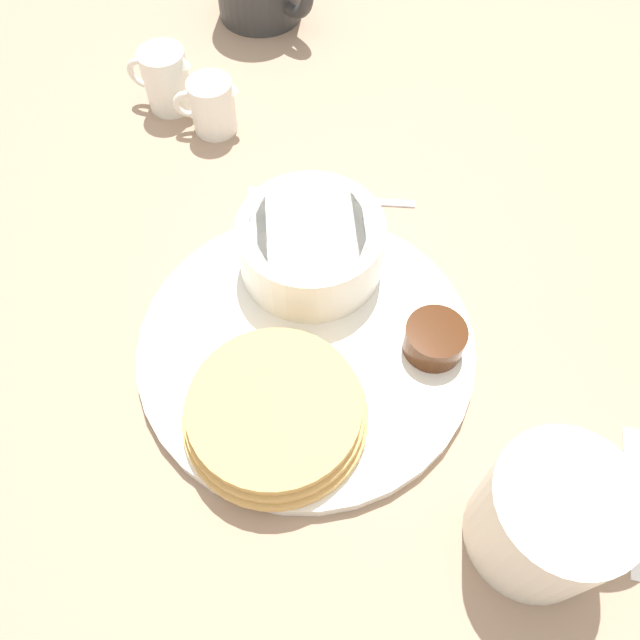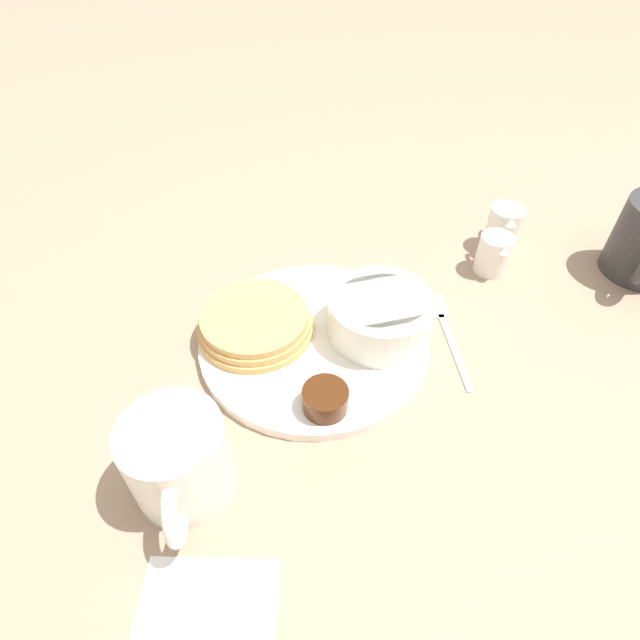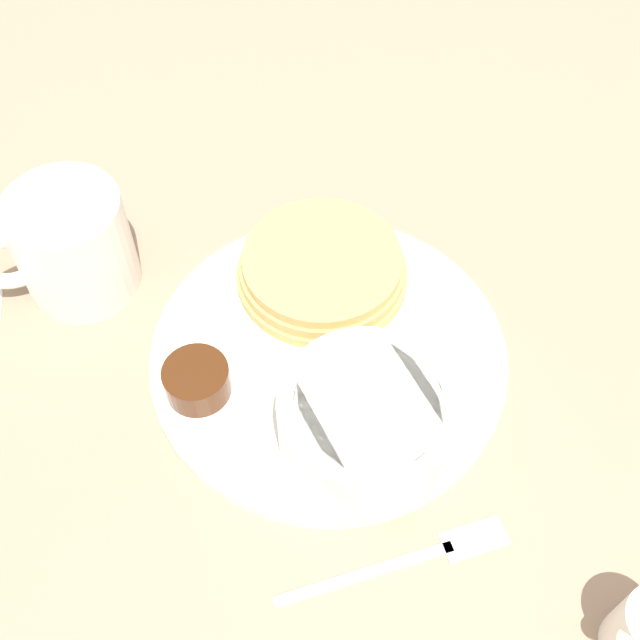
{
  "view_description": "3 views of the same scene",
  "coord_description": "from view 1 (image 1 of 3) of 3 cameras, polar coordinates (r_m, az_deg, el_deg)",
  "views": [
    {
      "loc": [
        -0.22,
        -0.08,
        0.43
      ],
      "look_at": [
        0.01,
        -0.01,
        0.03
      ],
      "focal_mm": 35.0,
      "sensor_mm": 36.0,
      "label": 1
    },
    {
      "loc": [
        0.06,
        -0.38,
        0.42
      ],
      "look_at": [
        0.01,
        -0.01,
        0.05
      ],
      "focal_mm": 28.0,
      "sensor_mm": 36.0,
      "label": 2
    },
    {
      "loc": [
        0.32,
        -0.03,
        0.5
      ],
      "look_at": [
        -0.0,
        -0.01,
        0.05
      ],
      "focal_mm": 45.0,
      "sensor_mm": 36.0,
      "label": 3
    }
  ],
  "objects": [
    {
      "name": "plate",
      "position": [
        0.49,
        -1.26,
        -2.35
      ],
      "size": [
        0.26,
        0.26,
        0.01
      ],
      "color": "white",
      "rests_on": "ground_plane"
    },
    {
      "name": "pancake_stack",
      "position": [
        0.44,
        -4.52,
        -8.26
      ],
      "size": [
        0.13,
        0.13,
        0.03
      ],
      "color": "tan",
      "rests_on": "plate"
    },
    {
      "name": "fork",
      "position": [
        0.58,
        -0.91,
        11.13
      ],
      "size": [
        0.05,
        0.15,
        0.0
      ],
      "color": "silver",
      "rests_on": "ground_plane"
    },
    {
      "name": "ground_plane",
      "position": [
        0.49,
        -1.25,
        -2.7
      ],
      "size": [
        4.0,
        4.0,
        0.0
      ],
      "primitive_type": "plane",
      "color": "#9E7F66"
    },
    {
      "name": "creamer_pitcher_near",
      "position": [
        0.64,
        -9.85,
        18.76
      ],
      "size": [
        0.04,
        0.06,
        0.05
      ],
      "color": "white",
      "rests_on": "ground_plane"
    },
    {
      "name": "syrup_cup",
      "position": [
        0.48,
        10.43,
        -1.71
      ],
      "size": [
        0.05,
        0.05,
        0.02
      ],
      "color": "#47230F",
      "rests_on": "plate"
    },
    {
      "name": "creamer_pitcher_far",
      "position": [
        0.68,
        -13.92,
        20.62
      ],
      "size": [
        0.05,
        0.07,
        0.06
      ],
      "color": "white",
      "rests_on": "ground_plane"
    },
    {
      "name": "butter_ramekin",
      "position": [
        0.52,
        1.01,
        8.12
      ],
      "size": [
        0.04,
        0.04,
        0.04
      ],
      "color": "white",
      "rests_on": "plate"
    },
    {
      "name": "coffee_mug",
      "position": [
        0.42,
        20.47,
        -16.61
      ],
      "size": [
        0.09,
        0.12,
        0.09
      ],
      "color": "silver",
      "rests_on": "ground_plane"
    },
    {
      "name": "bowl",
      "position": [
        0.5,
        -0.83,
        6.94
      ],
      "size": [
        0.12,
        0.12,
        0.05
      ],
      "color": "white",
      "rests_on": "plate"
    }
  ]
}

